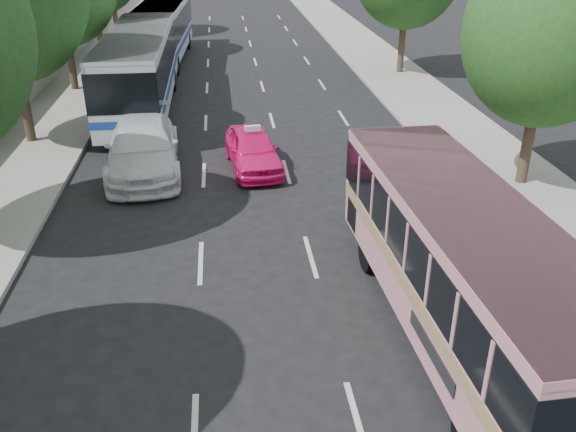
{
  "coord_description": "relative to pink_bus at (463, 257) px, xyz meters",
  "views": [
    {
      "loc": [
        -1.13,
        -9.86,
        8.15
      ],
      "look_at": [
        0.32,
        3.27,
        1.6
      ],
      "focal_mm": 38.0,
      "sensor_mm": 36.0,
      "label": 1
    }
  ],
  "objects": [
    {
      "name": "ground",
      "position": [
        -3.55,
        -0.33,
        -1.94
      ],
      "size": [
        120.0,
        120.0,
        0.0
      ],
      "primitive_type": "plane",
      "color": "black",
      "rests_on": "ground"
    },
    {
      "name": "sidewalk_left",
      "position": [
        -12.05,
        19.67,
        -1.86
      ],
      "size": [
        4.0,
        90.0,
        0.15
      ],
      "primitive_type": "cube",
      "color": "#9E998E",
      "rests_on": "ground"
    },
    {
      "name": "sidewalk_right",
      "position": [
        4.95,
        19.67,
        -1.88
      ],
      "size": [
        4.0,
        90.0,
        0.12
      ],
      "primitive_type": "cube",
      "color": "#9E998E",
      "rests_on": "ground"
    },
    {
      "name": "low_wall",
      "position": [
        -13.85,
        19.67,
        -1.04
      ],
      "size": [
        0.3,
        90.0,
        1.5
      ],
      "primitive_type": "cube",
      "color": "#9E998E",
      "rests_on": "sidewalk_left"
    },
    {
      "name": "tree_right_near",
      "position": [
        5.22,
        7.62,
        3.26
      ],
      "size": [
        5.1,
        5.1,
        7.95
      ],
      "color": "#38281E",
      "rests_on": "ground"
    },
    {
      "name": "pink_bus",
      "position": [
        0.0,
        0.0,
        0.0
      ],
      "size": [
        2.89,
        9.86,
        3.12
      ],
      "rotation": [
        0.0,
        0.0,
        0.04
      ],
      "color": "#D18793",
      "rests_on": "ground"
    },
    {
      "name": "pink_taxi",
      "position": [
        -3.69,
        10.11,
        -1.24
      ],
      "size": [
        2.1,
        4.29,
        1.41
      ],
      "primitive_type": "imported",
      "rotation": [
        0.0,
        0.0,
        0.11
      ],
      "color": "#F91578",
      "rests_on": "ground"
    },
    {
      "name": "white_pickup",
      "position": [
        -7.52,
        10.33,
        -1.06
      ],
      "size": [
        2.94,
        6.21,
        1.75
      ],
      "primitive_type": "imported",
      "rotation": [
        0.0,
        0.0,
        0.08
      ],
      "color": "white",
      "rests_on": "ground"
    },
    {
      "name": "tour_coach_front",
      "position": [
        -8.27,
        17.52,
        0.21
      ],
      "size": [
        2.66,
        11.95,
        3.57
      ],
      "rotation": [
        0.0,
        0.0,
        0.01
      ],
      "color": "silver",
      "rests_on": "ground"
    },
    {
      "name": "tour_coach_rear",
      "position": [
        -8.05,
        28.8,
        0.12
      ],
      "size": [
        3.02,
        11.51,
        3.41
      ],
      "rotation": [
        0.0,
        0.0,
        -0.05
      ],
      "color": "silver",
      "rests_on": "ground"
    },
    {
      "name": "taxi_roof_sign",
      "position": [
        -3.69,
        10.11,
        -0.44
      ],
      "size": [
        0.57,
        0.24,
        0.18
      ],
      "primitive_type": "cube",
      "rotation": [
        0.0,
        0.0,
        0.11
      ],
      "color": "silver",
      "rests_on": "pink_taxi"
    }
  ]
}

